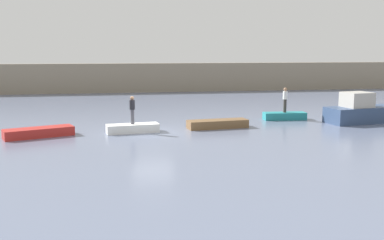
{
  "coord_description": "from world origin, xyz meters",
  "views": [
    {
      "loc": [
        -2.15,
        -26.13,
        4.87
      ],
      "look_at": [
        2.62,
        1.24,
        0.51
      ],
      "focal_mm": 42.2,
      "sensor_mm": 36.0,
      "label": 1
    }
  ],
  "objects_px": {
    "motorboat": "(365,112)",
    "person_dark_shirt": "(132,109)",
    "person_white_shirt": "(285,98)",
    "rowboat_red": "(39,132)",
    "rowboat_white": "(133,128)",
    "rowboat_teal": "(285,116)",
    "rowboat_brown": "(218,124)"
  },
  "relations": [
    {
      "from": "motorboat",
      "to": "person_dark_shirt",
      "type": "distance_m",
      "value": 15.7
    },
    {
      "from": "person_white_shirt",
      "to": "rowboat_red",
      "type": "bearing_deg",
      "value": -167.2
    },
    {
      "from": "motorboat",
      "to": "person_white_shirt",
      "type": "relative_size",
      "value": 3.46
    },
    {
      "from": "person_white_shirt",
      "to": "person_dark_shirt",
      "type": "relative_size",
      "value": 1.05
    },
    {
      "from": "rowboat_white",
      "to": "rowboat_teal",
      "type": "bearing_deg",
      "value": 9.24
    },
    {
      "from": "person_dark_shirt",
      "to": "motorboat",
      "type": "bearing_deg",
      "value": 4.42
    },
    {
      "from": "rowboat_white",
      "to": "person_dark_shirt",
      "type": "distance_m",
      "value": 1.18
    },
    {
      "from": "rowboat_teal",
      "to": "person_white_shirt",
      "type": "relative_size",
      "value": 1.69
    },
    {
      "from": "rowboat_teal",
      "to": "person_white_shirt",
      "type": "height_order",
      "value": "person_white_shirt"
    },
    {
      "from": "rowboat_red",
      "to": "person_white_shirt",
      "type": "height_order",
      "value": "person_white_shirt"
    },
    {
      "from": "rowboat_red",
      "to": "person_dark_shirt",
      "type": "height_order",
      "value": "person_dark_shirt"
    },
    {
      "from": "motorboat",
      "to": "rowboat_teal",
      "type": "bearing_deg",
      "value": 157.98
    },
    {
      "from": "rowboat_brown",
      "to": "person_dark_shirt",
      "type": "bearing_deg",
      "value": -179.32
    },
    {
      "from": "person_dark_shirt",
      "to": "person_white_shirt",
      "type": "bearing_deg",
      "value": 16.64
    },
    {
      "from": "motorboat",
      "to": "rowboat_brown",
      "type": "relative_size",
      "value": 1.59
    },
    {
      "from": "rowboat_brown",
      "to": "rowboat_white",
      "type": "bearing_deg",
      "value": -179.32
    },
    {
      "from": "motorboat",
      "to": "person_white_shirt",
      "type": "height_order",
      "value": "person_white_shirt"
    },
    {
      "from": "rowboat_teal",
      "to": "person_dark_shirt",
      "type": "bearing_deg",
      "value": -159.56
    },
    {
      "from": "rowboat_teal",
      "to": "person_dark_shirt",
      "type": "relative_size",
      "value": 1.78
    },
    {
      "from": "person_white_shirt",
      "to": "rowboat_brown",
      "type": "bearing_deg",
      "value": -154.94
    },
    {
      "from": "rowboat_red",
      "to": "person_white_shirt",
      "type": "xyz_separation_m",
      "value": [
        15.97,
        3.63,
        1.23
      ]
    },
    {
      "from": "rowboat_red",
      "to": "person_white_shirt",
      "type": "bearing_deg",
      "value": -7.93
    },
    {
      "from": "person_dark_shirt",
      "to": "rowboat_white",
      "type": "bearing_deg",
      "value": -90.0
    },
    {
      "from": "rowboat_red",
      "to": "person_dark_shirt",
      "type": "relative_size",
      "value": 2.28
    },
    {
      "from": "rowboat_brown",
      "to": "rowboat_red",
      "type": "bearing_deg",
      "value": 179.39
    },
    {
      "from": "motorboat",
      "to": "rowboat_brown",
      "type": "distance_m",
      "value": 10.35
    },
    {
      "from": "rowboat_white",
      "to": "rowboat_brown",
      "type": "relative_size",
      "value": 0.81
    },
    {
      "from": "motorboat",
      "to": "person_white_shirt",
      "type": "xyz_separation_m",
      "value": [
        -4.92,
        1.99,
        0.77
      ]
    },
    {
      "from": "rowboat_red",
      "to": "rowboat_white",
      "type": "height_order",
      "value": "rowboat_red"
    },
    {
      "from": "person_white_shirt",
      "to": "motorboat",
      "type": "bearing_deg",
      "value": -22.02
    },
    {
      "from": "rowboat_red",
      "to": "rowboat_teal",
      "type": "relative_size",
      "value": 1.28
    },
    {
      "from": "rowboat_brown",
      "to": "person_white_shirt",
      "type": "height_order",
      "value": "person_white_shirt"
    }
  ]
}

